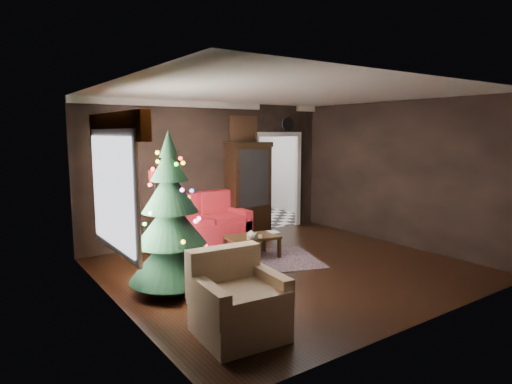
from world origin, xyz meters
TOP-DOWN VIEW (x-y plane):
  - floor at (0.00, 0.00)m, footprint 5.50×5.50m
  - ceiling at (0.00, 0.00)m, footprint 5.50×5.50m
  - wall_back at (0.00, 2.50)m, footprint 5.50×0.00m
  - wall_front at (0.00, -2.50)m, footprint 5.50×0.00m
  - wall_left at (-2.75, 0.00)m, footprint 0.00×5.50m
  - wall_right at (2.75, 0.00)m, footprint 0.00×5.50m
  - doorway at (1.70, 2.50)m, footprint 1.10×0.10m
  - left_window at (-2.71, 0.20)m, footprint 0.05×1.60m
  - valance at (-2.63, 0.20)m, footprint 0.12×2.10m
  - kitchen_floor at (1.70, 4.00)m, footprint 3.00×3.00m
  - kitchen_window at (1.70, 5.45)m, footprint 0.70×0.06m
  - rug at (-0.13, 0.57)m, footprint 2.31×1.98m
  - loveseat at (-0.40, 2.05)m, footprint 1.70×0.90m
  - curio_cabinet at (0.75, 2.27)m, footprint 0.90×0.45m
  - floor_lamp at (-1.48, 1.87)m, footprint 0.31×0.31m
  - christmas_tree at (-1.98, 0.08)m, footprint 1.53×1.53m
  - armchair at (-1.93, -1.56)m, footprint 0.97×0.97m
  - coffee_table at (-0.18, 0.75)m, footprint 0.98×0.69m
  - teapot at (-0.36, 0.53)m, footprint 0.20×0.20m
  - cup_a at (-0.38, 0.57)m, footprint 0.08×0.08m
  - cup_b at (-0.17, 0.53)m, footprint 0.08×0.08m
  - book at (0.18, 0.74)m, footprint 0.17×0.04m
  - wall_clock at (1.95, 2.45)m, footprint 0.32×0.32m
  - painting at (0.75, 2.46)m, footprint 0.62×0.05m
  - kitchen_counter at (1.70, 5.20)m, footprint 1.80×0.60m
  - kitchen_table at (1.40, 3.70)m, footprint 0.70×0.70m

SIDE VIEW (x-z plane):
  - floor at x=0.00m, z-range 0.00..0.00m
  - kitchen_floor at x=1.70m, z-range 0.00..0.00m
  - rug at x=-0.13m, z-range 0.00..0.01m
  - coffee_table at x=-0.18m, z-range 0.01..0.42m
  - kitchen_table at x=1.40m, z-range 0.00..0.75m
  - cup_a at x=-0.38m, z-range 0.42..0.47m
  - cup_b at x=-0.17m, z-range 0.42..0.47m
  - kitchen_counter at x=1.70m, z-range 0.00..0.90m
  - armchair at x=-1.93m, z-range 0.00..0.92m
  - teapot at x=-0.36m, z-range 0.42..0.57m
  - loveseat at x=-0.40m, z-range 0.00..1.00m
  - book at x=0.18m, z-range 0.42..0.64m
  - floor_lamp at x=-1.48m, z-range 0.12..1.54m
  - curio_cabinet at x=0.75m, z-range 0.00..1.90m
  - christmas_tree at x=-1.98m, z-range -0.06..2.16m
  - doorway at x=1.70m, z-range 0.00..2.10m
  - wall_back at x=0.00m, z-range -1.35..4.15m
  - wall_front at x=0.00m, z-range -1.35..4.15m
  - wall_left at x=-2.75m, z-range -1.35..4.15m
  - wall_right at x=2.75m, z-range -1.35..4.15m
  - left_window at x=-2.71m, z-range 0.75..2.15m
  - kitchen_window at x=1.70m, z-range 1.35..2.05m
  - painting at x=0.75m, z-range 1.99..2.51m
  - valance at x=-2.63m, z-range 2.10..2.44m
  - wall_clock at x=1.95m, z-range 2.35..2.41m
  - ceiling at x=0.00m, z-range 2.80..2.80m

